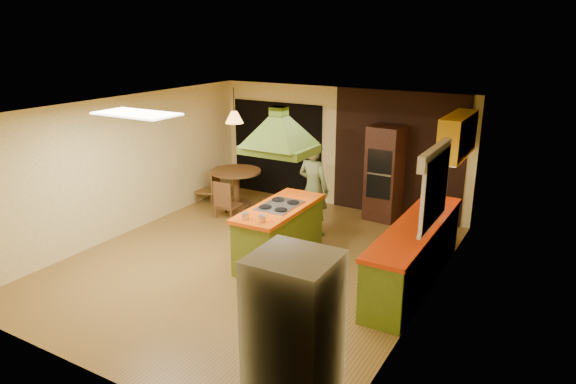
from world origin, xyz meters
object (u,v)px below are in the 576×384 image
Objects in this scene: kitchen_island at (280,233)px; canister_large at (438,193)px; dining_table at (236,181)px; refrigerator at (294,345)px; man at (313,189)px; wall_oven at (384,173)px.

kitchen_island is 2.70m from canister_large.
dining_table is at bearing 176.94° from canister_large.
kitchen_island is 2.87m from dining_table.
kitchen_island is 3.73m from refrigerator.
refrigerator is 1.69× the size of dining_table.
dining_table is 5.19× the size of canister_large.
man is at bearing -15.40° from dining_table.
canister_large is at bearing 37.12° from kitchen_island.
kitchen_island reaches higher than dining_table.
kitchen_island is 2.82m from wall_oven.
refrigerator is (2.06, -4.39, 0.02)m from man.
wall_oven is (-1.22, 5.78, 0.05)m from refrigerator.
wall_oven reaches higher than refrigerator.
kitchen_island is at bearing 102.00° from man.
canister_large reaches higher than dining_table.
canister_large is at bearing -35.19° from wall_oven.
refrigerator reaches higher than man.
man reaches higher than canister_large.
wall_oven is 3.09m from dining_table.
man is 2.23m from dining_table.
man reaches higher than dining_table.
wall_oven is at bearing 15.26° from dining_table.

